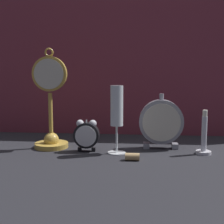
{
  "coord_description": "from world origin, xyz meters",
  "views": [
    {
      "loc": [
        0.09,
        -0.94,
        0.26
      ],
      "look_at": [
        0.0,
        0.08,
        0.12
      ],
      "focal_mm": 50.0,
      "sensor_mm": 36.0,
      "label": 1
    }
  ],
  "objects_px": {
    "alarm_clock_twin_bell": "(86,134)",
    "brass_candlestick": "(204,140)",
    "wine_cork": "(132,157)",
    "mantel_clock_silver": "(161,122)",
    "pocket_watch_on_stand": "(51,112)",
    "champagne_flute": "(117,111)"
  },
  "relations": [
    {
      "from": "pocket_watch_on_stand",
      "to": "champagne_flute",
      "type": "distance_m",
      "value": 0.23
    },
    {
      "from": "alarm_clock_twin_bell",
      "to": "brass_candlestick",
      "type": "bearing_deg",
      "value": -0.04
    },
    {
      "from": "mantel_clock_silver",
      "to": "brass_candlestick",
      "type": "height_order",
      "value": "mantel_clock_silver"
    },
    {
      "from": "pocket_watch_on_stand",
      "to": "wine_cork",
      "type": "bearing_deg",
      "value": -24.78
    },
    {
      "from": "alarm_clock_twin_bell",
      "to": "mantel_clock_silver",
      "type": "distance_m",
      "value": 0.25
    },
    {
      "from": "pocket_watch_on_stand",
      "to": "wine_cork",
      "type": "relative_size",
      "value": 7.98
    },
    {
      "from": "alarm_clock_twin_bell",
      "to": "brass_candlestick",
      "type": "distance_m",
      "value": 0.37
    },
    {
      "from": "pocket_watch_on_stand",
      "to": "alarm_clock_twin_bell",
      "type": "height_order",
      "value": "pocket_watch_on_stand"
    },
    {
      "from": "alarm_clock_twin_bell",
      "to": "mantel_clock_silver",
      "type": "height_order",
      "value": "mantel_clock_silver"
    },
    {
      "from": "pocket_watch_on_stand",
      "to": "mantel_clock_silver",
      "type": "height_order",
      "value": "pocket_watch_on_stand"
    },
    {
      "from": "brass_candlestick",
      "to": "wine_cork",
      "type": "relative_size",
      "value": 3.33
    },
    {
      "from": "mantel_clock_silver",
      "to": "alarm_clock_twin_bell",
      "type": "bearing_deg",
      "value": -166.47
    },
    {
      "from": "alarm_clock_twin_bell",
      "to": "brass_candlestick",
      "type": "relative_size",
      "value": 0.74
    },
    {
      "from": "brass_candlestick",
      "to": "wine_cork",
      "type": "distance_m",
      "value": 0.24
    },
    {
      "from": "alarm_clock_twin_bell",
      "to": "wine_cork",
      "type": "bearing_deg",
      "value": -30.85
    },
    {
      "from": "alarm_clock_twin_bell",
      "to": "brass_candlestick",
      "type": "height_order",
      "value": "brass_candlestick"
    },
    {
      "from": "champagne_flute",
      "to": "brass_candlestick",
      "type": "distance_m",
      "value": 0.29
    },
    {
      "from": "wine_cork",
      "to": "alarm_clock_twin_bell",
      "type": "bearing_deg",
      "value": 149.15
    },
    {
      "from": "alarm_clock_twin_bell",
      "to": "champagne_flute",
      "type": "distance_m",
      "value": 0.13
    },
    {
      "from": "brass_candlestick",
      "to": "wine_cork",
      "type": "bearing_deg",
      "value": -157.91
    },
    {
      "from": "pocket_watch_on_stand",
      "to": "alarm_clock_twin_bell",
      "type": "relative_size",
      "value": 3.22
    },
    {
      "from": "alarm_clock_twin_bell",
      "to": "pocket_watch_on_stand",
      "type": "bearing_deg",
      "value": 163.18
    }
  ]
}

